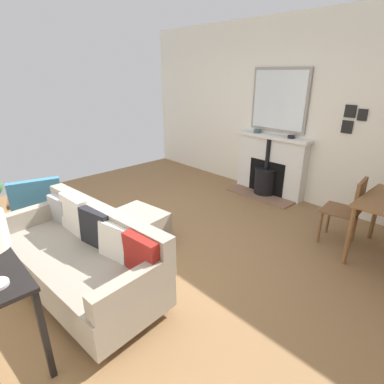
{
  "coord_description": "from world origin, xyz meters",
  "views": [
    {
      "loc": [
        1.7,
        2.77,
        2.01
      ],
      "look_at": [
        -0.63,
        0.3,
        0.66
      ],
      "focal_mm": 28.6,
      "sensor_mm": 36.0,
      "label": 1
    }
  ],
  "objects_px": {
    "mantel_bowl_far": "(291,137)",
    "ottoman": "(134,227)",
    "armchair_accent": "(37,200)",
    "dining_chair_near_fireplace": "(349,207)",
    "mantel_bowl_near": "(257,131)",
    "sofa": "(83,255)",
    "fireplace": "(269,169)"
  },
  "relations": [
    {
      "from": "fireplace",
      "to": "ottoman",
      "type": "relative_size",
      "value": 1.75
    },
    {
      "from": "fireplace",
      "to": "mantel_bowl_far",
      "type": "height_order",
      "value": "mantel_bowl_far"
    },
    {
      "from": "ottoman",
      "to": "mantel_bowl_near",
      "type": "bearing_deg",
      "value": -176.62
    },
    {
      "from": "sofa",
      "to": "armchair_accent",
      "type": "relative_size",
      "value": 2.45
    },
    {
      "from": "ottoman",
      "to": "mantel_bowl_far",
      "type": "bearing_deg",
      "value": 169.68
    },
    {
      "from": "mantel_bowl_far",
      "to": "sofa",
      "type": "bearing_deg",
      "value": -2.56
    },
    {
      "from": "fireplace",
      "to": "dining_chair_near_fireplace",
      "type": "xyz_separation_m",
      "value": [
        0.76,
        1.61,
        0.06
      ]
    },
    {
      "from": "fireplace",
      "to": "mantel_bowl_near",
      "type": "height_order",
      "value": "mantel_bowl_near"
    },
    {
      "from": "mantel_bowl_far",
      "to": "ottoman",
      "type": "relative_size",
      "value": 0.15
    },
    {
      "from": "dining_chair_near_fireplace",
      "to": "mantel_bowl_far",
      "type": "bearing_deg",
      "value": -121.21
    },
    {
      "from": "mantel_bowl_far",
      "to": "dining_chair_near_fireplace",
      "type": "relative_size",
      "value": 0.13
    },
    {
      "from": "sofa",
      "to": "mantel_bowl_near",
      "type": "bearing_deg",
      "value": -171.97
    },
    {
      "from": "mantel_bowl_far",
      "to": "ottoman",
      "type": "bearing_deg",
      "value": -10.32
    },
    {
      "from": "mantel_bowl_far",
      "to": "armchair_accent",
      "type": "height_order",
      "value": "mantel_bowl_far"
    },
    {
      "from": "mantel_bowl_near",
      "to": "sofa",
      "type": "height_order",
      "value": "mantel_bowl_near"
    },
    {
      "from": "fireplace",
      "to": "dining_chair_near_fireplace",
      "type": "distance_m",
      "value": 1.78
    },
    {
      "from": "mantel_bowl_far",
      "to": "sofa",
      "type": "xyz_separation_m",
      "value": [
        3.44,
        -0.15,
        -0.7
      ]
    },
    {
      "from": "sofa",
      "to": "dining_chair_near_fireplace",
      "type": "xyz_separation_m",
      "value": [
        -2.67,
        1.43,
        0.15
      ]
    },
    {
      "from": "mantel_bowl_near",
      "to": "armchair_accent",
      "type": "bearing_deg",
      "value": -17.79
    },
    {
      "from": "mantel_bowl_far",
      "to": "sofa",
      "type": "height_order",
      "value": "mantel_bowl_far"
    },
    {
      "from": "mantel_bowl_far",
      "to": "armchair_accent",
      "type": "bearing_deg",
      "value": -27.11
    },
    {
      "from": "mantel_bowl_near",
      "to": "mantel_bowl_far",
      "type": "height_order",
      "value": "mantel_bowl_near"
    },
    {
      "from": "mantel_bowl_near",
      "to": "ottoman",
      "type": "distance_m",
      "value": 2.78
    },
    {
      "from": "mantel_bowl_near",
      "to": "sofa",
      "type": "bearing_deg",
      "value": 8.03
    },
    {
      "from": "mantel_bowl_near",
      "to": "fireplace",
      "type": "bearing_deg",
      "value": 88.0
    },
    {
      "from": "fireplace",
      "to": "mantel_bowl_near",
      "type": "xyz_separation_m",
      "value": [
        -0.01,
        -0.31,
        0.61
      ]
    },
    {
      "from": "armchair_accent",
      "to": "fireplace",
      "type": "bearing_deg",
      "value": 157.54
    },
    {
      "from": "fireplace",
      "to": "armchair_accent",
      "type": "xyz_separation_m",
      "value": [
        3.34,
        -1.38,
        -0.02
      ]
    },
    {
      "from": "mantel_bowl_near",
      "to": "sofa",
      "type": "xyz_separation_m",
      "value": [
        3.44,
        0.49,
        -0.7
      ]
    },
    {
      "from": "armchair_accent",
      "to": "dining_chair_near_fireplace",
      "type": "xyz_separation_m",
      "value": [
        -2.57,
        2.99,
        0.08
      ]
    },
    {
      "from": "fireplace",
      "to": "sofa",
      "type": "xyz_separation_m",
      "value": [
        3.43,
        0.18,
        -0.09
      ]
    },
    {
      "from": "mantel_bowl_near",
      "to": "ottoman",
      "type": "xyz_separation_m",
      "value": [
        2.65,
        0.16,
        -0.81
      ]
    }
  ]
}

